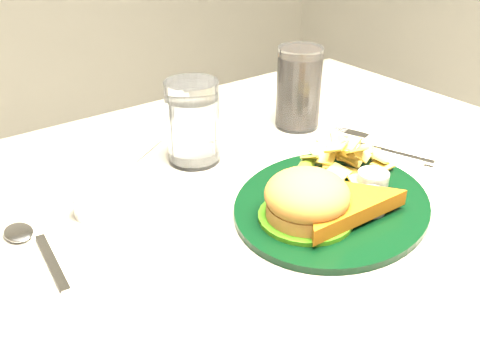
{
  "coord_description": "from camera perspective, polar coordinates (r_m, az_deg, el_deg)",
  "views": [
    {
      "loc": [
        -0.4,
        -0.54,
        1.15
      ],
      "look_at": [
        -0.02,
        -0.04,
        0.8
      ],
      "focal_mm": 40.0,
      "sensor_mm": 36.0,
      "label": 1
    }
  ],
  "objects": [
    {
      "name": "fork_napkin",
      "position": [
        0.93,
        15.59,
        3.03
      ],
      "size": [
        0.18,
        0.21,
        0.01
      ],
      "primitive_type": null,
      "rotation": [
        0.0,
        0.0,
        0.34
      ],
      "color": "white",
      "rests_on": "table"
    },
    {
      "name": "dinner_plate",
      "position": [
        0.74,
        9.99,
        -0.49
      ],
      "size": [
        0.39,
        0.37,
        0.07
      ],
      "primitive_type": null,
      "rotation": [
        0.0,
        0.0,
        0.41
      ],
      "color": "black",
      "rests_on": "table"
    },
    {
      "name": "wrapped_straw",
      "position": [
        0.88,
        -11.1,
        2.07
      ],
      "size": [
        0.2,
        0.16,
        0.01
      ],
      "primitive_type": null,
      "rotation": [
        0.0,
        0.0,
        0.57
      ],
      "color": "silver",
      "rests_on": "table"
    },
    {
      "name": "ramekin",
      "position": [
        0.75,
        -15.59,
        -2.57
      ],
      "size": [
        0.05,
        0.05,
        0.03
      ],
      "primitive_type": "cylinder",
      "rotation": [
        0.0,
        0.0,
        -0.18
      ],
      "color": "white",
      "rests_on": "table"
    },
    {
      "name": "water_glass",
      "position": [
        0.85,
        -5.05,
        6.16
      ],
      "size": [
        0.1,
        0.1,
        0.13
      ],
      "primitive_type": "cylinder",
      "rotation": [
        0.0,
        0.0,
        0.2
      ],
      "color": "white",
      "rests_on": "table"
    },
    {
      "name": "spoon",
      "position": [
        0.68,
        -19.46,
        -8.03
      ],
      "size": [
        0.06,
        0.17,
        0.01
      ],
      "primitive_type": null,
      "rotation": [
        0.0,
        0.0,
        -0.1
      ],
      "color": "silver",
      "rests_on": "table"
    },
    {
      "name": "cola_glass",
      "position": [
        0.98,
        6.28,
        9.73
      ],
      "size": [
        0.1,
        0.1,
        0.15
      ],
      "primitive_type": "cylinder",
      "rotation": [
        0.0,
        0.0,
        -0.28
      ],
      "color": "black",
      "rests_on": "table"
    }
  ]
}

